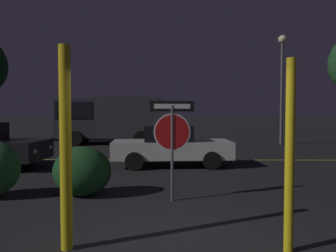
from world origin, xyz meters
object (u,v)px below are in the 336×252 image
Objects in this scene: hedge_bush_1 at (82,171)px; delivery_truck at (108,117)px; passing_car_2 at (171,146)px; yellow_pole_left at (66,148)px; stop_sign at (172,131)px; yellow_pole_right at (290,156)px; street_lamp at (282,72)px.

delivery_truck is at bearing 98.26° from hedge_bush_1.
yellow_pole_left is at bearing -15.59° from passing_car_2.
yellow_pole_left is (-1.45, -2.46, -0.09)m from stop_sign.
yellow_pole_left is 3.03m from yellow_pole_right.
passing_car_2 is 8.67m from delivery_truck.
street_lamp reaches higher than yellow_pole_left.
yellow_pole_left reaches higher than stop_sign.
stop_sign is at bearing -164.87° from delivery_truck.
passing_car_2 reaches higher than hedge_bush_1.
passing_car_2 is at bearing -130.33° from street_lamp.
yellow_pole_left is 14.87m from delivery_truck.
street_lamp is (6.28, 7.39, 3.46)m from passing_car_2.
passing_car_2 is at bearing 103.06° from yellow_pole_right.
stop_sign is 2.97m from yellow_pole_right.
street_lamp is at bearing 52.37° from stop_sign.
hedge_bush_1 is 14.57m from street_lamp.
passing_car_2 is (1.98, 4.06, 0.14)m from hedge_bush_1.
stop_sign is at bearing -10.48° from hedge_bush_1.
yellow_pole_right is 0.61× the size of passing_car_2.
yellow_pole_right is (1.57, -2.51, -0.19)m from stop_sign.
yellow_pole_left is 0.66× the size of passing_car_2.
delivery_truck is (-3.70, 7.80, 0.86)m from passing_car_2.
stop_sign reaches higher than hedge_bush_1.
yellow_pole_left reaches higher than passing_car_2.
street_lamp is (7.69, 14.29, 2.76)m from yellow_pole_left.
stop_sign is 0.34× the size of street_lamp.
passing_car_2 is 10.30m from street_lamp.
street_lamp reaches higher than hedge_bush_1.
delivery_truck reaches higher than yellow_pole_right.
passing_car_2 is 0.69× the size of delivery_truck.
stop_sign is at bearing -117.81° from street_lamp.
yellow_pole_left is 16.46m from street_lamp.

